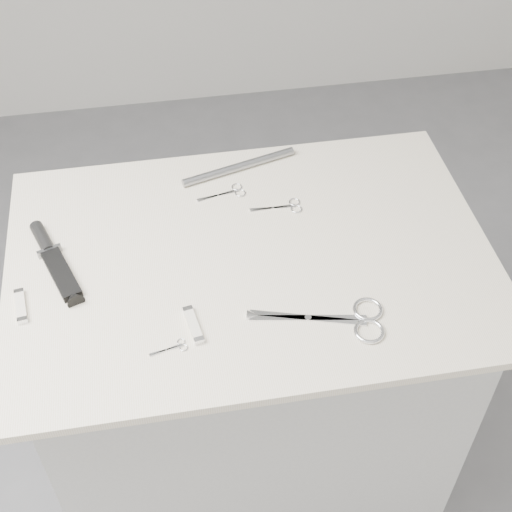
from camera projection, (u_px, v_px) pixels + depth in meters
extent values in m
cube|color=slate|center=(252.00, 470.00, 2.13)|extent=(4.00, 4.00, 0.01)
cube|color=#BBBBB9|center=(252.00, 384.00, 1.81)|extent=(0.90, 0.60, 0.90)
cube|color=beige|center=(251.00, 258.00, 1.48)|extent=(1.00, 0.70, 0.02)
cube|color=silver|center=(308.00, 318.00, 1.35)|extent=(0.22, 0.09, 0.00)
cylinder|color=silver|center=(308.00, 318.00, 1.35)|extent=(0.01, 0.01, 0.01)
torus|color=silver|center=(368.00, 309.00, 1.36)|extent=(0.06, 0.06, 0.01)
torus|color=silver|center=(369.00, 331.00, 1.32)|extent=(0.06, 0.06, 0.01)
cube|color=silver|center=(273.00, 208.00, 1.57)|extent=(0.10, 0.02, 0.00)
cylinder|color=silver|center=(273.00, 208.00, 1.57)|extent=(0.01, 0.01, 0.00)
torus|color=silver|center=(294.00, 202.00, 1.58)|extent=(0.03, 0.03, 0.00)
torus|color=silver|center=(296.00, 209.00, 1.56)|extent=(0.03, 0.03, 0.00)
cube|color=silver|center=(218.00, 195.00, 1.60)|extent=(0.10, 0.03, 0.00)
cylinder|color=silver|center=(218.00, 195.00, 1.60)|extent=(0.01, 0.01, 0.00)
torus|color=silver|center=(237.00, 187.00, 1.62)|extent=(0.03, 0.03, 0.00)
torus|color=silver|center=(240.00, 193.00, 1.60)|extent=(0.03, 0.03, 0.00)
cube|color=silver|center=(166.00, 350.00, 1.30)|extent=(0.06, 0.02, 0.00)
cylinder|color=silver|center=(166.00, 350.00, 1.30)|extent=(0.00, 0.00, 0.00)
torus|color=silver|center=(181.00, 342.00, 1.31)|extent=(0.02, 0.02, 0.00)
torus|color=silver|center=(184.00, 348.00, 1.30)|extent=(0.02, 0.02, 0.00)
cube|color=black|center=(61.00, 273.00, 1.42)|extent=(0.09, 0.15, 0.02)
cube|color=gray|center=(49.00, 251.00, 1.46)|extent=(0.05, 0.03, 0.02)
cylinder|color=black|center=(42.00, 238.00, 1.49)|extent=(0.06, 0.09, 0.03)
cube|color=silver|center=(21.00, 306.00, 1.37)|extent=(0.03, 0.08, 0.01)
cube|color=silver|center=(19.00, 292.00, 1.39)|extent=(0.02, 0.01, 0.01)
cube|color=silver|center=(23.00, 320.00, 1.34)|extent=(0.02, 0.01, 0.01)
cube|color=silver|center=(193.00, 325.00, 1.33)|extent=(0.03, 0.09, 0.01)
cube|color=silver|center=(188.00, 310.00, 1.36)|extent=(0.02, 0.01, 0.01)
cube|color=silver|center=(199.00, 340.00, 1.31)|extent=(0.02, 0.01, 0.01)
cylinder|color=gray|center=(239.00, 167.00, 1.66)|extent=(0.27, 0.10, 0.02)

